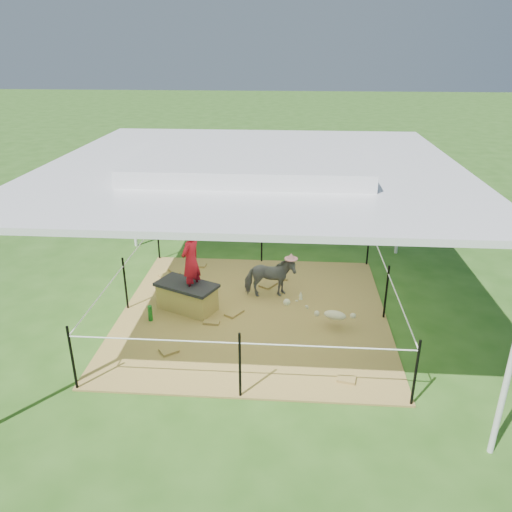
# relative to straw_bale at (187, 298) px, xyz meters

# --- Properties ---
(ground) EXTENTS (90.00, 90.00, 0.00)m
(ground) POSITION_rel_straw_bale_xyz_m (1.17, -0.04, -0.25)
(ground) COLOR #2D5919
(ground) RESTS_ON ground
(hay_patch) EXTENTS (4.60, 4.60, 0.03)m
(hay_patch) POSITION_rel_straw_bale_xyz_m (1.17, -0.04, -0.24)
(hay_patch) COLOR brown
(hay_patch) RESTS_ON ground
(canopy_tent) EXTENTS (6.30, 6.30, 2.90)m
(canopy_tent) POSITION_rel_straw_bale_xyz_m (1.17, -0.04, 2.44)
(canopy_tent) COLOR silver
(canopy_tent) RESTS_ON ground
(rope_fence) EXTENTS (4.54, 4.54, 1.00)m
(rope_fence) POSITION_rel_straw_bale_xyz_m (1.17, -0.04, 0.39)
(rope_fence) COLOR black
(rope_fence) RESTS_ON ground
(straw_bale) EXTENTS (1.11, 0.87, 0.44)m
(straw_bale) POSITION_rel_straw_bale_xyz_m (0.00, 0.00, 0.00)
(straw_bale) COLOR olive
(straw_bale) RESTS_ON hay_patch
(dark_cloth) EXTENTS (1.19, 0.95, 0.06)m
(dark_cloth) POSITION_rel_straw_bale_xyz_m (0.00, -0.00, 0.25)
(dark_cloth) COLOR black
(dark_cloth) RESTS_ON straw_bale
(woman) EXTENTS (0.44, 0.51, 1.19)m
(woman) POSITION_rel_straw_bale_xyz_m (0.10, -0.00, 0.81)
(woman) COLOR red
(woman) RESTS_ON straw_bale
(green_bottle) EXTENTS (0.10, 0.10, 0.28)m
(green_bottle) POSITION_rel_straw_bale_xyz_m (-0.55, -0.45, -0.08)
(green_bottle) COLOR #16661B
(green_bottle) RESTS_ON hay_patch
(pony) EXTENTS (0.97, 0.55, 0.78)m
(pony) POSITION_rel_straw_bale_xyz_m (1.43, 0.58, 0.17)
(pony) COLOR #49484D
(pony) RESTS_ON hay_patch
(pink_hat) EXTENTS (0.24, 0.24, 0.11)m
(pink_hat) POSITION_rel_straw_bale_xyz_m (1.43, 0.58, 0.61)
(pink_hat) COLOR pink
(pink_hat) RESTS_ON pony
(foal) EXTENTS (1.07, 0.79, 0.53)m
(foal) POSITION_rel_straw_bale_xyz_m (2.55, -0.46, 0.05)
(foal) COLOR beige
(foal) RESTS_ON hay_patch
(trash_barrel) EXTENTS (0.73, 0.73, 0.90)m
(trash_barrel) POSITION_rel_straw_bale_xyz_m (4.87, 6.13, 0.20)
(trash_barrel) COLOR blue
(trash_barrel) RESTS_ON ground
(picnic_table_near) EXTENTS (1.93, 1.73, 0.66)m
(picnic_table_near) POSITION_rel_straw_bale_xyz_m (2.76, 8.31, 0.08)
(picnic_table_near) COLOR #55301D
(picnic_table_near) RESTS_ON ground
(picnic_table_far) EXTENTS (2.07, 1.79, 0.72)m
(picnic_table_far) POSITION_rel_straw_bale_xyz_m (6.26, 9.20, 0.11)
(picnic_table_far) COLOR #57311D
(picnic_table_far) RESTS_ON ground
(distant_person) EXTENTS (0.63, 0.57, 1.05)m
(distant_person) POSITION_rel_straw_bale_xyz_m (3.53, 7.05, 0.28)
(distant_person) COLOR blue
(distant_person) RESTS_ON ground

